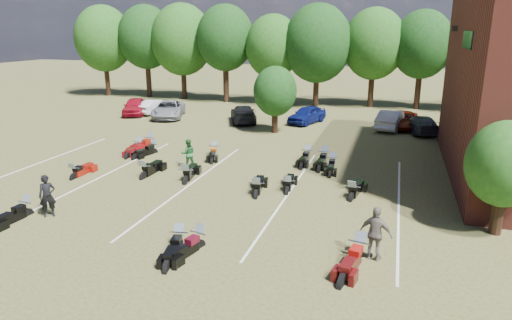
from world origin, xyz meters
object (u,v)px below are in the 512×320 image
at_px(motorcycle_3, 180,248).
at_px(motorcycle_7, 74,179).
at_px(car_4, 307,115).
at_px(car_0, 135,106).
at_px(person_green, 188,154).
at_px(person_black, 47,196).
at_px(person_grey, 376,234).
at_px(motorcycle_14, 139,151).

relative_size(motorcycle_3, motorcycle_7, 1.00).
height_order(car_4, motorcycle_3, car_4).
xyz_separation_m(car_0, motorcycle_7, (6.86, -17.17, -0.75)).
xyz_separation_m(car_4, motorcycle_7, (-8.76, -17.89, -0.71)).
height_order(car_4, motorcycle_7, car_4).
bearing_deg(motorcycle_7, motorcycle_3, 147.12).
relative_size(car_0, person_green, 2.67).
bearing_deg(person_green, motorcycle_3, 84.13).
relative_size(person_black, person_green, 1.08).
xyz_separation_m(person_grey, motorcycle_3, (-6.67, -1.17, -0.94)).
bearing_deg(car_4, person_green, -86.18).
distance_m(car_0, motorcycle_14, 13.41).
distance_m(car_4, person_green, 14.88).
bearing_deg(motorcycle_14, motorcycle_7, -99.00).
xyz_separation_m(person_black, motorcycle_14, (-1.96, 10.29, -0.89)).
bearing_deg(person_grey, car_4, -57.30).
xyz_separation_m(person_grey, motorcycle_14, (-15.05, 10.11, -0.94)).
xyz_separation_m(car_0, motorcycle_3, (15.56, -22.59, -0.75)).
distance_m(car_0, person_green, 17.98).
height_order(person_black, motorcycle_7, person_black).
distance_m(person_green, motorcycle_14, 5.17).
bearing_deg(motorcycle_3, person_grey, -1.55).
height_order(person_black, person_green, person_black).
height_order(person_green, person_grey, person_grey).
xyz_separation_m(motorcycle_3, motorcycle_7, (-8.70, 5.42, 0.00)).
distance_m(person_black, person_grey, 13.09).
xyz_separation_m(car_4, motorcycle_14, (-8.45, -12.03, -0.71)).
height_order(person_green, motorcycle_3, person_green).
height_order(car_0, motorcycle_3, car_0).
relative_size(car_0, person_black, 2.47).
height_order(person_grey, motorcycle_14, person_grey).
bearing_deg(person_grey, car_0, -27.86).
bearing_deg(motorcycle_3, motorcycle_7, 136.56).
xyz_separation_m(car_0, person_grey, (22.22, -21.43, 0.19)).
relative_size(car_0, motorcycle_3, 2.01).
bearing_deg(motorcycle_7, person_green, -144.93).
bearing_deg(car_0, person_grey, -65.25).
relative_size(person_green, motorcycle_14, 0.73).
bearing_deg(motorcycle_3, car_4, 78.35).
relative_size(car_4, person_grey, 2.22).
distance_m(motorcycle_3, motorcycle_14, 14.06).
bearing_deg(motorcycle_3, car_0, 113.05).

